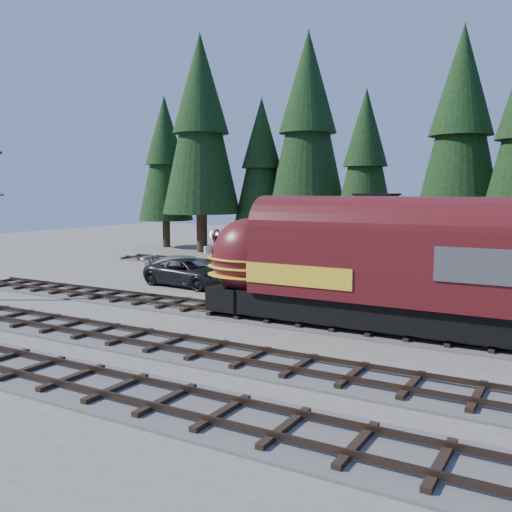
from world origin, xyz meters
The scene contains 7 objects.
ground centered at (0.00, 0.00, 0.00)m, with size 120.00×120.00×0.00m, color #6B665B.
track_spur centered at (-10.00, 18.00, 0.06)m, with size 32.00×3.20×0.33m.
depot centered at (0.00, 10.50, 2.96)m, with size 12.80×7.00×5.30m.
locomotive centered at (-0.72, 4.00, 2.44)m, with size 15.26×3.03×4.15m.
caboose centered at (-5.68, 18.00, 2.53)m, with size 9.79×2.84×5.09m.
pickup_truck_a centered at (-13.30, 9.20, 0.81)m, with size 2.69×5.84×1.62m, color black.
pickup_truck_b centered at (-14.35, 10.40, 0.82)m, with size 2.29×5.62×1.63m, color #9D9FA4.
Camera 1 is at (7.12, -18.06, 5.75)m, focal length 40.00 mm.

